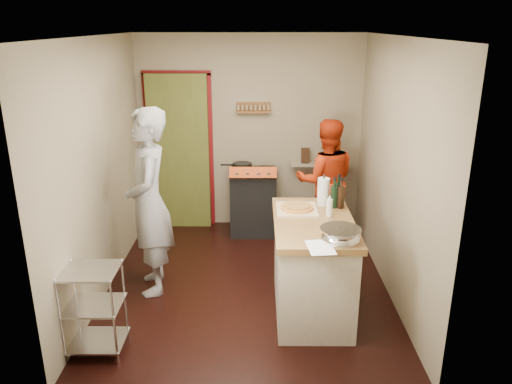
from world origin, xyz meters
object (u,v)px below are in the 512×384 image
wire_shelving (94,307)px  island (313,264)px  person_stripe (149,203)px  person_red (326,181)px  stove (253,201)px

wire_shelving → island: island is taller
person_stripe → island: bearing=62.9°
person_stripe → person_red: person_stripe is taller
stove → island: island is taller
person_stripe → person_red: (1.98, 1.30, -0.18)m
person_stripe → person_red: 2.38m
wire_shelving → person_red: size_ratio=0.50×
stove → person_stripe: person_stripe is taller
island → person_stripe: bearing=165.4°
island → person_red: (0.33, 1.73, 0.30)m
wire_shelving → person_red: (2.26, 2.40, 0.36)m
island → stove: bearing=107.0°
stove → island: (0.60, -1.95, 0.05)m
wire_shelving → island: 2.04m
island → person_red: person_red is taller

